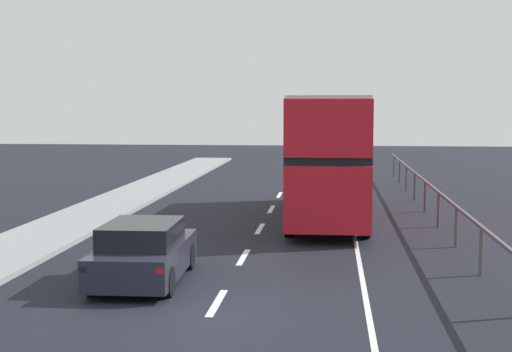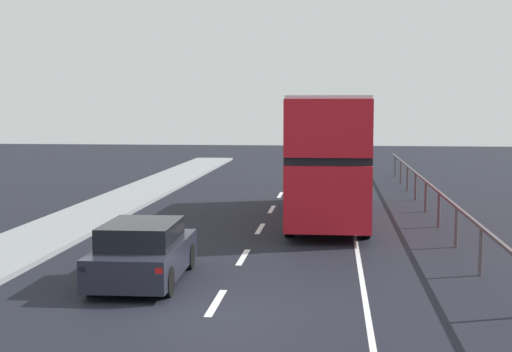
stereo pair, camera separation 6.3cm
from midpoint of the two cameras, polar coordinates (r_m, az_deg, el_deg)
The scene contains 5 objects.
ground_plane at distance 14.63m, azimuth -3.59°, elevation -10.66°, with size 75.71×120.00×0.10m, color black.
lane_paint_markings at distance 22.69m, azimuth 4.68°, elevation -4.72°, with size 3.18×46.00×0.01m.
bridge_side_railing at distance 23.33m, azimuth 14.45°, elevation -2.22°, with size 0.10×42.00×1.19m.
double_decker_bus_red at distance 26.11m, azimuth 5.55°, elevation 1.69°, with size 2.61×10.56×4.30m.
hatchback_car_near at distance 17.09m, azimuth -8.77°, elevation -5.86°, with size 1.90×4.09×1.39m.
Camera 1 is at (2.29, -13.87, 4.02)m, focal length 51.83 mm.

